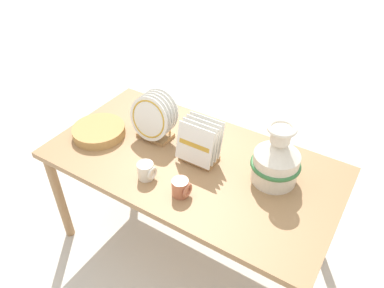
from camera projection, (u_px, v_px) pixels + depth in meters
name	position (u px, v px, depth m)	size (l,w,h in m)	color
ground_plane	(192.00, 243.00, 2.43)	(14.00, 14.00, 0.00)	beige
display_table	(192.00, 170.00, 2.04)	(1.56, 0.83, 0.71)	#9E754C
ceramic_vase	(276.00, 159.00, 1.80)	(0.25, 0.25, 0.32)	silver
dish_rack_round_plates	(153.00, 119.00, 2.07)	(0.25, 0.17, 0.27)	tan
dish_rack_square_plates	(199.00, 145.00, 1.94)	(0.21, 0.16, 0.23)	tan
wicker_charger_stack	(99.00, 131.00, 2.15)	(0.30, 0.30, 0.05)	tan
mug_cream_glaze	(146.00, 171.00, 1.86)	(0.09, 0.08, 0.09)	silver
mug_terracotta_glaze	(181.00, 188.00, 1.77)	(0.09, 0.08, 0.09)	#B76647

